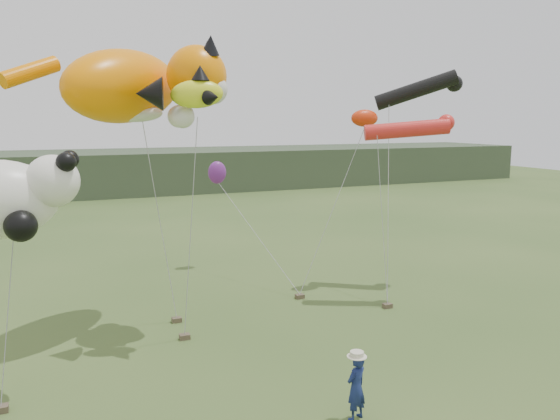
{
  "coord_description": "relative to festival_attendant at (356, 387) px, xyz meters",
  "views": [
    {
      "loc": [
        -7.13,
        -11.74,
        7.06
      ],
      "look_at": [
        -0.93,
        3.0,
        4.42
      ],
      "focal_mm": 35.0,
      "sensor_mm": 36.0,
      "label": 1
    }
  ],
  "objects": [
    {
      "name": "cat_kite",
      "position": [
        -3.47,
        8.2,
        7.38
      ],
      "size": [
        6.97,
        5.46,
        3.0
      ],
      "color": "#FF8300",
      "rests_on": "ground"
    },
    {
      "name": "tube_kites",
      "position": [
        7.65,
        8.2,
        6.84
      ],
      "size": [
        5.27,
        4.04,
        2.89
      ],
      "color": "black",
      "rests_on": "ground"
    },
    {
      "name": "fish_kite",
      "position": [
        -2.62,
        6.23,
        7.06
      ],
      "size": [
        2.75,
        1.82,
        1.37
      ],
      "color": "yellow",
      "rests_on": "ground"
    },
    {
      "name": "headland",
      "position": [
        -2.32,
        46.02,
        1.11
      ],
      "size": [
        90.0,
        13.0,
        4.0
      ],
      "color": "#2D3D28",
      "rests_on": "ground"
    },
    {
      "name": "festival_attendant",
      "position": [
        0.0,
        0.0,
        0.0
      ],
      "size": [
        0.69,
        0.57,
        1.62
      ],
      "primitive_type": "imported",
      "rotation": [
        0.0,
        0.0,
        3.5
      ],
      "color": "navy",
      "rests_on": "ground"
    },
    {
      "name": "ground",
      "position": [
        0.8,
        1.33,
        -0.81
      ],
      "size": [
        120.0,
        120.0,
        0.0
      ],
      "primitive_type": "plane",
      "color": "#385123",
      "rests_on": "ground"
    },
    {
      "name": "panda_kite",
      "position": [
        -7.41,
        4.36,
        4.39
      ],
      "size": [
        3.44,
        2.22,
        2.14
      ],
      "color": "white",
      "rests_on": "ground"
    },
    {
      "name": "sandbag_anchors",
      "position": [
        -1.08,
        6.59,
        -0.73
      ],
      "size": [
        13.31,
        5.26,
        0.17
      ],
      "color": "brown",
      "rests_on": "ground"
    },
    {
      "name": "misc_kites",
      "position": [
        3.61,
        12.07,
        5.12
      ],
      "size": [
        6.01,
        5.85,
        3.47
      ],
      "color": "red",
      "rests_on": "ground"
    }
  ]
}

